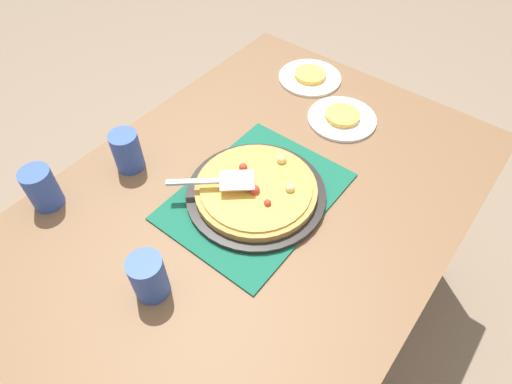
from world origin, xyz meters
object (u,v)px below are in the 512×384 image
Objects in this scene: plate_near_left at (342,119)px; plate_far_right at (310,78)px; pizza at (256,189)px; cup_far at (149,277)px; cup_near at (127,151)px; cup_corner at (42,188)px; served_slice_right at (310,75)px; pizza_server at (219,181)px; served_slice_left at (342,116)px; pizza_pan at (256,194)px.

plate_far_right is at bearing -120.98° from plate_near_left.
pizza is 2.75× the size of cup_far.
cup_corner is (0.23, -0.07, 0.00)m from cup_near.
plate_near_left is 0.24m from served_slice_right.
cup_corner reaches higher than plate_near_left.
cup_near reaches higher than plate_far_right.
plate_near_left is 1.83× the size of cup_far.
cup_corner reaches higher than pizza_server.
plate_far_right is at bearing 165.06° from cup_corner.
plate_far_right is 0.70m from cup_near.
pizza is 1.63× the size of pizza_server.
pizza_pan is at bearing -2.55° from served_slice_left.
served_slice_right reaches higher than plate_near_left.
pizza_server is (0.49, -0.09, 0.05)m from served_slice_left.
cup_near is 1.00× the size of cup_far.
cup_corner is at bearing -49.82° from pizza.
plate_far_right is 0.62m from pizza_server.
served_slice_left is at bearing 150.35° from cup_corner.
plate_far_right is at bearing -169.42° from cup_far.
served_slice_left is 0.92× the size of cup_near.
served_slice_right is (-0.55, -0.19, -0.02)m from pizza.
pizza is at bearing -2.52° from plate_near_left.
cup_far and cup_corner have the same top height.
plate_near_left is 0.79m from cup_far.
pizza is 3.00× the size of served_slice_right.
cup_corner is (0.78, -0.45, 0.04)m from served_slice_left.
cup_far is (0.79, -0.03, 0.04)m from served_slice_left.
pizza_pan is 3.17× the size of cup_near.
cup_near is at bearing 163.13° from cup_corner.
plate_far_right is 0.01m from served_slice_right.
pizza_pan is 0.37m from cup_far.
served_slice_right is 0.62m from pizza_server.
pizza_pan is 3.17× the size of cup_corner.
served_slice_right is (0.00, 0.00, 0.01)m from plate_far_right.
cup_corner is 0.59× the size of pizza_server.
pizza_pan is 0.38m from cup_near.
cup_far is (0.79, -0.03, 0.06)m from plate_near_left.
pizza reaches higher than served_slice_left.
pizza_pan is 0.56m from cup_corner.
plate_near_left is 1.00× the size of plate_far_right.
pizza_pan is 3.45× the size of served_slice_left.
plate_far_right is 0.94m from cup_corner.
cup_far reaches higher than pizza.
cup_far is (0.91, 0.17, 0.04)m from served_slice_right.
pizza is 0.37m from cup_far.
served_slice_left is at bearing 177.45° from pizza_pan.
cup_corner is (0.91, -0.24, 0.04)m from served_slice_right.
served_slice_left is (-0.42, 0.02, 0.01)m from pizza_pan.
cup_near is at bearing -69.71° from pizza.
served_slice_right is 0.70m from cup_near.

